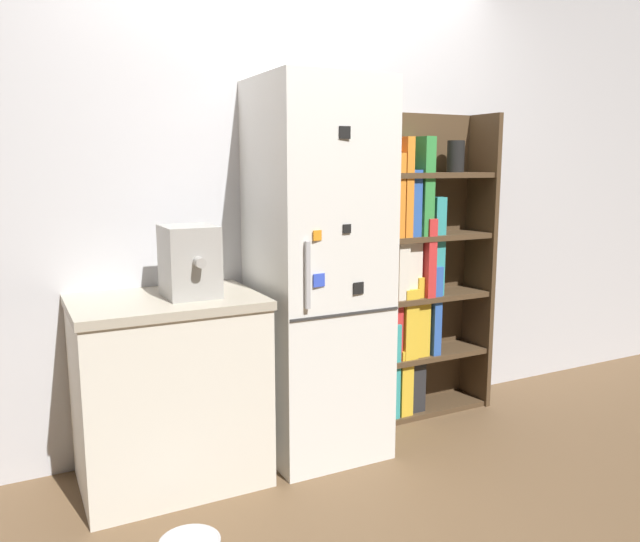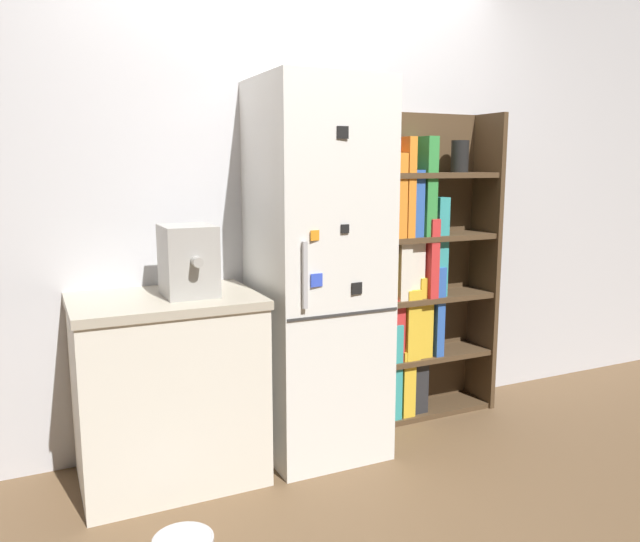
{
  "view_description": "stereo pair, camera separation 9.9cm",
  "coord_description": "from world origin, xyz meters",
  "px_view_note": "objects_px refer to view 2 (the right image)",
  "views": [
    {
      "loc": [
        -1.38,
        -2.58,
        1.45
      ],
      "look_at": [
        0.02,
        0.15,
        0.93
      ],
      "focal_mm": 35.0,
      "sensor_mm": 36.0,
      "label": 1
    },
    {
      "loc": [
        -1.29,
        -2.63,
        1.45
      ],
      "look_at": [
        0.02,
        0.15,
        0.93
      ],
      "focal_mm": 35.0,
      "sensor_mm": 36.0,
      "label": 2
    }
  ],
  "objects_px": {
    "espresso_machine": "(188,260)",
    "pet_bowl": "(183,542)",
    "refrigerator": "(317,271)",
    "bookshelf": "(413,276)"
  },
  "relations": [
    {
      "from": "pet_bowl",
      "to": "refrigerator",
      "type": "bearing_deg",
      "value": 34.77
    },
    {
      "from": "bookshelf",
      "to": "espresso_machine",
      "type": "relative_size",
      "value": 5.44
    },
    {
      "from": "espresso_machine",
      "to": "pet_bowl",
      "type": "bearing_deg",
      "value": -108.56
    },
    {
      "from": "refrigerator",
      "to": "espresso_machine",
      "type": "xyz_separation_m",
      "value": [
        -0.65,
        -0.01,
        0.1
      ]
    },
    {
      "from": "refrigerator",
      "to": "pet_bowl",
      "type": "distance_m",
      "value": 1.36
    },
    {
      "from": "bookshelf",
      "to": "pet_bowl",
      "type": "relative_size",
      "value": 7.41
    },
    {
      "from": "refrigerator",
      "to": "espresso_machine",
      "type": "relative_size",
      "value": 5.8
    },
    {
      "from": "refrigerator",
      "to": "bookshelf",
      "type": "xyz_separation_m",
      "value": [
        0.69,
        0.18,
        -0.11
      ]
    },
    {
      "from": "pet_bowl",
      "to": "espresso_machine",
      "type": "bearing_deg",
      "value": 71.44
    },
    {
      "from": "pet_bowl",
      "to": "bookshelf",
      "type": "bearing_deg",
      "value": 26.44
    }
  ]
}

